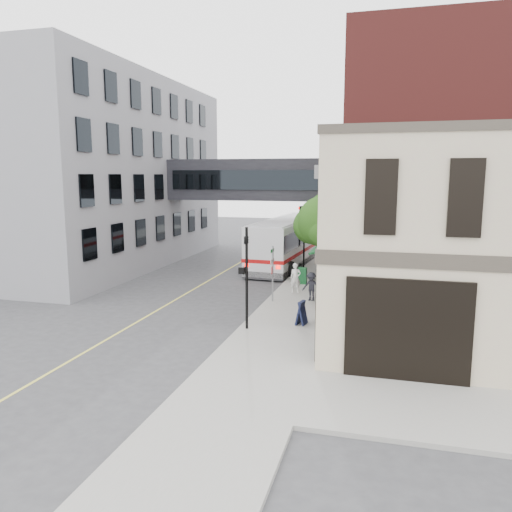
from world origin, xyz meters
The scene contains 17 objects.
ground centered at (0.00, 0.00, 0.00)m, with size 120.00×120.00×0.00m, color #38383A.
sidewalk_main centered at (2.00, 14.00, 0.07)m, with size 4.00×60.00×0.15m, color gray.
corner_building centered at (8.97, 2.00, 4.21)m, with size 10.19×8.12×8.45m.
brick_building centered at (9.98, 15.00, 6.99)m, with size 13.76×18.00×14.00m.
opposite_building centered at (-17.00, 16.00, 7.00)m, with size 14.00×24.00×14.00m, color gray.
skyway_bridge centered at (-3.00, 18.00, 6.50)m, with size 14.00×3.18×3.00m.
traffic_signal_near centered at (0.37, 2.00, 2.98)m, with size 0.44×0.22×4.60m.
traffic_signal_far centered at (0.26, 17.00, 3.34)m, with size 0.53×0.28×4.50m.
street_sign_pole centered at (0.39, 7.00, 1.93)m, with size 0.08×0.75×3.00m.
street_tree centered at (2.19, 13.22, 3.91)m, with size 3.80×3.20×5.60m.
lane_marking centered at (-5.00, 10.00, 0.01)m, with size 0.12×40.00×0.01m, color #D8CC4C.
bus centered at (-1.09, 18.83, 1.96)m, with size 3.84×13.18×3.50m.
pedestrian_a centered at (1.22, 9.32, 1.00)m, with size 0.62×0.41×1.69m, color white.
pedestrian_b centered at (2.64, 12.58, 1.12)m, with size 0.94×0.73×1.94m, color tan.
pedestrian_c centered at (2.38, 7.65, 0.93)m, with size 1.00×0.58×1.55m, color black.
newspaper_box centered at (1.21, 11.74, 0.65)m, with size 0.50×0.45×1.01m, color #124F23.
sandwich_board centered at (2.63, 3.23, 0.69)m, with size 0.39×0.61×1.09m, color #111633.
Camera 1 is at (6.28, -18.40, 6.84)m, focal length 35.00 mm.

